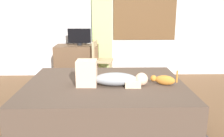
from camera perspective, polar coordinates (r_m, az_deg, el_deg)
The scene contains 10 objects.
ground_plane at distance 3.34m, azimuth 0.77°, elevation -12.06°, with size 16.00×16.00×0.00m, color brown.
back_wall_with_window at distance 5.35m, azimuth 0.04°, elevation 13.79°, with size 6.40×0.14×2.90m.
bed at distance 3.34m, azimuth -1.64°, elevation -7.49°, with size 2.22×1.80×0.49m.
person_lying at distance 3.11m, azimuth -0.90°, elevation -2.06°, with size 0.94×0.29×0.34m.
cat at distance 3.22m, azimuth 12.36°, elevation -2.69°, with size 0.34×0.20×0.21m.
desk at distance 5.11m, azimuth -8.34°, elevation 1.44°, with size 0.90×0.56×0.74m.
tv_monitor at distance 5.01m, azimuth -7.88°, elevation 7.61°, with size 0.48×0.10×0.35m.
cup at distance 5.22m, azimuth -4.18°, elevation 6.37°, with size 0.06×0.06×0.08m, color gold.
chair_by_desk at distance 4.82m, azimuth -3.01°, elevation 2.49°, with size 0.43×0.43×0.86m.
curtain_left at distance 5.24m, azimuth -2.37°, elevation 11.90°, with size 0.44×0.06×2.56m, color #ADCC75.
Camera 1 is at (-0.12, -3.00, 1.46)m, focal length 37.91 mm.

